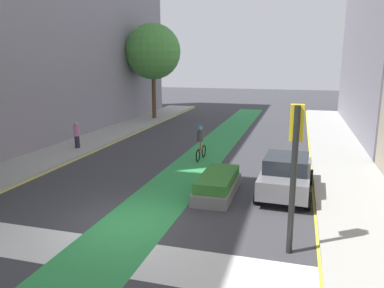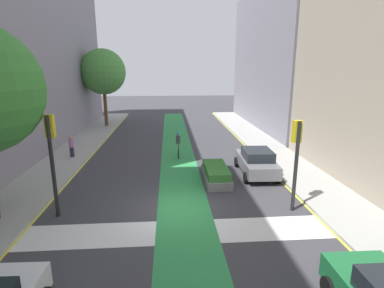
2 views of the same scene
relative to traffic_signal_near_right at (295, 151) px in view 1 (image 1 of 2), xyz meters
The scene contains 11 objects.
ground_plane 5.92m from the traffic_signal_near_right, behind, with size 120.00×120.00×0.00m, color #38383D.
bike_lane_paint 5.64m from the traffic_signal_near_right, behind, with size 2.40×60.00×0.01m, color #2D8C47.
crosswalk_band 6.12m from the traffic_signal_near_right, 162.89° to the right, with size 12.00×1.80×0.01m, color silver.
sidewalk_right 3.64m from the traffic_signal_near_right, ahead, with size 3.00×60.00×0.15m, color #9E9E99.
curb_stripe_right 2.99m from the traffic_signal_near_right, 26.26° to the left, with size 0.16×60.00×0.01m, color yellow.
traffic_signal_near_right is the anchor object (origin of this frame).
car_grey_right_far 5.08m from the traffic_signal_near_right, 93.59° to the left, with size 2.17×4.27×1.57m.
cyclist_in_lane 10.13m from the traffic_signal_near_right, 118.97° to the left, with size 0.32×1.73×1.86m.
pedestrian_sidewalk_left_a 15.28m from the traffic_signal_near_right, 144.34° to the left, with size 0.34×0.34×1.53m.
street_tree_far 24.51m from the traffic_signal_near_right, 120.36° to the left, with size 4.75×4.75×8.12m.
median_planter 5.35m from the traffic_signal_near_right, 126.78° to the left, with size 1.35×3.31×0.85m.
Camera 1 is at (5.20, -10.26, 5.14)m, focal length 35.02 mm.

